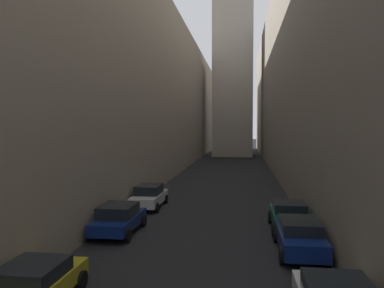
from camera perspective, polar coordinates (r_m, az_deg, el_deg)
name	(u,v)px	position (r m, az deg, el deg)	size (l,w,h in m)	color
ground_plane	(227,172)	(47.71, 5.12, -4.11)	(264.00, 264.00, 0.00)	black
building_block_left	(128,97)	(51.71, -9.41, 6.85)	(15.02, 108.00, 18.86)	gray
building_block_right	(325,77)	(50.72, 19.02, 9.25)	(12.82, 108.00, 23.12)	#756B5B
parked_car_left_second	(34,283)	(13.50, -22.20, -18.37)	(2.05, 3.93, 1.35)	#A59919
parked_car_left_third	(119,218)	(20.64, -10.75, -10.70)	(2.06, 4.30, 1.51)	navy
parked_car_left_far	(149,196)	(26.80, -6.34, -7.60)	(1.96, 4.38, 1.54)	silver
parked_car_right_third	(300,236)	(17.90, 15.57, -12.87)	(1.99, 4.50, 1.46)	navy
parked_car_right_far	(289,215)	(21.61, 14.11, -10.16)	(2.01, 4.05, 1.47)	#05472D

